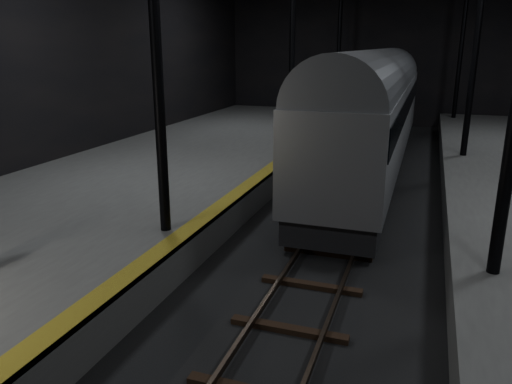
% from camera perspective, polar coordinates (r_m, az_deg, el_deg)
% --- Properties ---
extents(ground, '(44.00, 44.00, 0.00)m').
position_cam_1_polar(ground, '(15.66, 9.61, -4.35)').
color(ground, black).
rests_on(ground, ground).
extents(platform_left, '(9.00, 43.80, 1.00)m').
position_cam_1_polar(platform_left, '(18.16, -14.30, -0.04)').
color(platform_left, '#4E4E4B').
rests_on(platform_left, ground).
extents(tactile_strip, '(0.50, 43.80, 0.01)m').
position_cam_1_polar(tactile_strip, '(16.13, -1.66, 0.27)').
color(tactile_strip, brown).
rests_on(tactile_strip, platform_left).
extents(track, '(2.40, 43.00, 0.24)m').
position_cam_1_polar(track, '(15.63, 9.62, -4.11)').
color(track, '#3F3328').
rests_on(track, ground).
extents(train, '(2.92, 19.50, 5.21)m').
position_cam_1_polar(train, '(21.94, 13.20, 9.26)').
color(train, '#ABADB4').
rests_on(train, ground).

